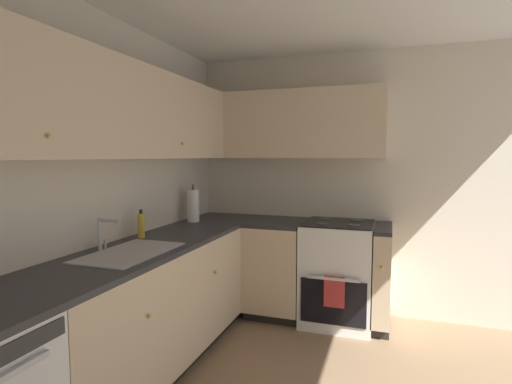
% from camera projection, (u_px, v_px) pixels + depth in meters
% --- Properties ---
extents(wall_back, '(4.10, 0.05, 2.47)m').
position_uv_depth(wall_back, '(59.00, 201.00, 2.37)').
color(wall_back, beige).
rests_on(wall_back, ground_plane).
extents(wall_right, '(0.05, 3.48, 2.47)m').
position_uv_depth(wall_right, '(372.00, 185.00, 3.73)').
color(wall_right, beige).
rests_on(wall_right, ground_plane).
extents(lower_cabinets_back, '(1.99, 0.62, 0.87)m').
position_uv_depth(lower_cabinets_back, '(147.00, 312.00, 2.72)').
color(lower_cabinets_back, beige).
rests_on(lower_cabinets_back, ground_plane).
extents(countertop_back, '(3.20, 0.60, 0.03)m').
position_uv_depth(countertop_back, '(146.00, 248.00, 2.68)').
color(countertop_back, '#2D2D33').
rests_on(countertop_back, lower_cabinets_back).
extents(lower_cabinets_right, '(0.62, 1.28, 0.87)m').
position_uv_depth(lower_cabinets_right, '(299.00, 271.00, 3.70)').
color(lower_cabinets_right, beige).
rests_on(lower_cabinets_right, ground_plane).
extents(countertop_right, '(0.60, 1.28, 0.03)m').
position_uv_depth(countertop_right, '(300.00, 224.00, 3.66)').
color(countertop_right, '#2D2D33').
rests_on(countertop_right, lower_cabinets_right).
extents(oven_range, '(0.68, 0.62, 1.05)m').
position_uv_depth(oven_range, '(338.00, 272.00, 3.60)').
color(oven_range, white).
rests_on(oven_range, ground_plane).
extents(upper_cabinets_back, '(2.88, 0.34, 0.63)m').
position_uv_depth(upper_cabinets_back, '(108.00, 109.00, 2.49)').
color(upper_cabinets_back, beige).
extents(upper_cabinets_right, '(0.32, 1.81, 0.63)m').
position_uv_depth(upper_cabinets_right, '(287.00, 125.00, 3.76)').
color(upper_cabinets_right, beige).
extents(sink, '(0.68, 0.40, 0.10)m').
position_uv_depth(sink, '(131.00, 259.00, 2.48)').
color(sink, '#B7B7BC').
rests_on(sink, countertop_back).
extents(faucet, '(0.07, 0.16, 0.21)m').
position_uv_depth(faucet, '(103.00, 231.00, 2.53)').
color(faucet, silver).
rests_on(faucet, countertop_back).
extents(soap_bottle, '(0.05, 0.05, 0.21)m').
position_uv_depth(soap_bottle, '(141.00, 225.00, 2.93)').
color(soap_bottle, gold).
rests_on(soap_bottle, countertop_back).
extents(paper_towel_roll, '(0.11, 0.11, 0.35)m').
position_uv_depth(paper_towel_roll, '(193.00, 206.00, 3.65)').
color(paper_towel_roll, white).
rests_on(paper_towel_roll, countertop_back).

